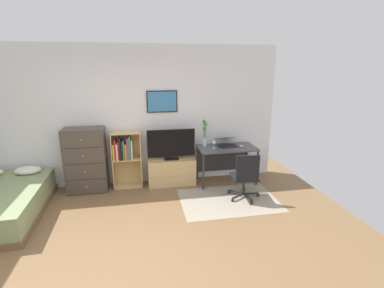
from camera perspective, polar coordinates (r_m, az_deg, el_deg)
The scene contains 13 objects.
ground_plane at distance 3.89m, azimuth -13.97°, elevation -21.37°, with size 7.20×7.20×0.00m, color brown.
wall_back_with_posters at distance 5.63m, azimuth -13.63°, elevation 5.36°, with size 6.12×0.09×2.70m.
area_rug at distance 5.15m, azimuth 7.39°, elevation -11.13°, with size 1.70×1.20×0.01m, color #9E937F.
dresser at distance 5.63m, azimuth -20.55°, elevation -3.07°, with size 0.73×0.46×1.21m.
bookshelf at distance 5.59m, azimuth -13.35°, elevation -2.11°, with size 0.55×0.30×1.09m.
tv_stand at distance 5.70m, azimuth -4.13°, elevation -5.52°, with size 0.93×0.41×0.52m.
television at distance 5.50m, azimuth -4.22°, elevation -0.10°, with size 0.93×0.16×0.60m.
desk at distance 5.77m, azimuth 6.77°, elevation -1.67°, with size 1.14×0.62×0.74m.
office_chair at distance 5.04m, azimuth 10.72°, elevation -6.24°, with size 0.57×0.58×0.86m.
laptop at distance 5.76m, azimuth 6.89°, elevation 0.34°, with size 0.44×0.47×0.17m.
computer_mouse at distance 5.72m, azimuth 9.91°, elevation -0.41°, with size 0.06×0.10×0.03m, color silver.
bamboo_vase at distance 5.66m, azimuth 2.56°, elevation 1.95°, with size 0.10×0.11×0.53m.
wine_glass at distance 5.53m, azimuth 4.48°, elevation 0.49°, with size 0.07×0.07×0.18m.
Camera 1 is at (0.30, -3.11, 2.31)m, focal length 26.48 mm.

